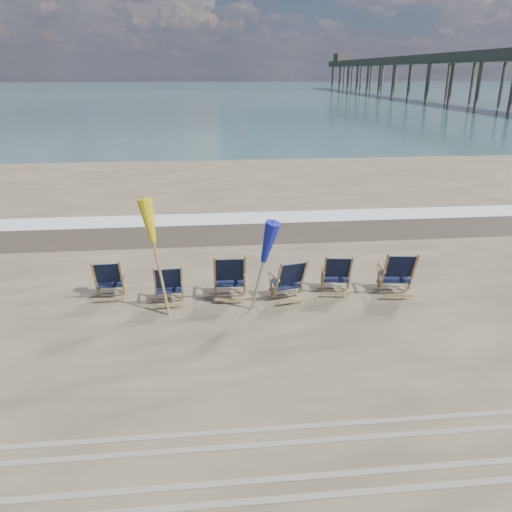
# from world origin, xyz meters

# --- Properties ---
(ocean) EXTENTS (400.00, 400.00, 0.00)m
(ocean) POSITION_xyz_m (0.00, 128.00, 0.00)
(ocean) COLOR #3B5F63
(ocean) RESTS_ON ground
(surf_foam) EXTENTS (200.00, 1.40, 0.01)m
(surf_foam) POSITION_xyz_m (0.00, 8.30, 0.00)
(surf_foam) COLOR silver
(surf_foam) RESTS_ON ground
(wet_sand_strip) EXTENTS (200.00, 2.60, 0.00)m
(wet_sand_strip) POSITION_xyz_m (0.00, 6.80, 0.00)
(wet_sand_strip) COLOR #42362A
(wet_sand_strip) RESTS_ON ground
(tire_tracks) EXTENTS (80.00, 1.30, 0.01)m
(tire_tracks) POSITION_xyz_m (0.00, -2.80, 0.01)
(tire_tracks) COLOR gray
(tire_tracks) RESTS_ON ground
(beach_chair_0) EXTENTS (0.65, 0.72, 0.97)m
(beach_chair_0) POSITION_xyz_m (-2.86, 2.22, 0.48)
(beach_chair_0) COLOR black
(beach_chair_0) RESTS_ON ground
(beach_chair_1) EXTENTS (0.67, 0.74, 0.97)m
(beach_chair_1) POSITION_xyz_m (-1.58, 1.81, 0.48)
(beach_chair_1) COLOR black
(beach_chair_1) RESTS_ON ground
(beach_chair_2) EXTENTS (0.75, 0.83, 1.11)m
(beach_chair_2) POSITION_xyz_m (-0.27, 1.88, 0.55)
(beach_chair_2) COLOR black
(beach_chair_2) RESTS_ON ground
(beach_chair_3) EXTENTS (0.79, 0.85, 1.01)m
(beach_chair_3) POSITION_xyz_m (0.95, 1.77, 0.51)
(beach_chair_3) COLOR black
(beach_chair_3) RESTS_ON ground
(beach_chair_4) EXTENTS (0.73, 0.80, 1.00)m
(beach_chair_4) POSITION_xyz_m (2.00, 1.92, 0.50)
(beach_chair_4) COLOR black
(beach_chair_4) RESTS_ON ground
(beach_chair_5) EXTENTS (0.80, 0.87, 1.10)m
(beach_chair_5) POSITION_xyz_m (3.31, 1.68, 0.55)
(beach_chair_5) COLOR black
(beach_chair_5) RESTS_ON ground
(umbrella_yellow) EXTENTS (0.30, 0.30, 2.35)m
(umbrella_yellow) POSITION_xyz_m (-2.00, 1.54, 1.81)
(umbrella_yellow) COLOR #9C7D46
(umbrella_yellow) RESTS_ON ground
(umbrella_blue) EXTENTS (0.30, 0.30, 1.98)m
(umbrella_blue) POSITION_xyz_m (0.01, 1.35, 1.47)
(umbrella_blue) COLOR #A5A5AD
(umbrella_blue) RESTS_ON ground
(fishing_pier) EXTENTS (4.40, 140.00, 9.30)m
(fishing_pier) POSITION_xyz_m (38.00, 74.00, 4.65)
(fishing_pier) COLOR brown
(fishing_pier) RESTS_ON ground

